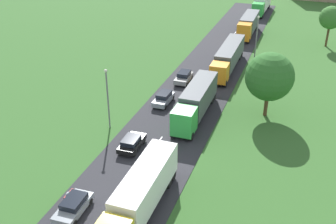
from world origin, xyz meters
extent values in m
cube|color=#2B2B30|center=(0.00, 24.50, 0.03)|extent=(10.00, 140.00, 0.06)
cube|color=white|center=(0.00, 19.34, 0.07)|extent=(0.16, 2.40, 0.01)
cube|color=white|center=(0.00, 25.71, 0.07)|extent=(0.16, 2.40, 0.01)
cube|color=white|center=(0.00, 32.37, 0.07)|extent=(0.16, 2.40, 0.01)
cube|color=white|center=(0.00, 38.76, 0.07)|extent=(0.16, 2.40, 0.01)
cube|color=white|center=(0.00, 45.91, 0.07)|extent=(0.16, 2.40, 0.01)
cube|color=white|center=(0.00, 53.71, 0.07)|extent=(0.16, 2.40, 0.01)
cube|color=white|center=(0.00, 60.93, 0.07)|extent=(0.16, 2.40, 0.01)
cube|color=white|center=(0.00, 68.24, 0.07)|extent=(0.16, 2.40, 0.01)
cube|color=white|center=(0.00, 74.43, 0.07)|extent=(0.16, 2.40, 0.01)
cube|color=white|center=(0.00, 82.07, 0.07)|extent=(0.16, 2.40, 0.01)
cube|color=white|center=(2.61, 15.78, 2.29)|extent=(2.52, 9.73, 2.86)
cube|color=black|center=(2.61, 15.78, 0.66)|extent=(0.92, 9.24, 0.24)
cylinder|color=black|center=(3.65, 18.70, 0.56)|extent=(0.35, 1.00, 1.00)
cylinder|color=black|center=(1.55, 18.70, 0.56)|extent=(0.35, 1.00, 1.00)
cylinder|color=black|center=(3.65, 19.87, 0.56)|extent=(0.35, 1.00, 1.00)
cylinder|color=black|center=(1.55, 19.87, 0.56)|extent=(0.35, 1.00, 1.00)
cube|color=green|center=(2.20, 27.93, 1.97)|extent=(2.46, 2.72, 2.82)
cube|color=black|center=(2.21, 26.64, 2.48)|extent=(2.10, 0.12, 1.24)
cube|color=#4C5156|center=(2.15, 34.20, 2.32)|extent=(2.57, 9.16, 2.93)
cube|color=black|center=(2.15, 34.20, 0.66)|extent=(0.97, 8.69, 0.24)
cylinder|color=black|center=(3.25, 27.26, 0.56)|extent=(0.36, 1.00, 1.00)
cylinder|color=black|center=(1.15, 27.25, 0.56)|extent=(0.36, 1.00, 1.00)
cylinder|color=black|center=(3.18, 36.96, 0.56)|extent=(0.36, 1.00, 1.00)
cylinder|color=black|center=(1.08, 36.94, 0.56)|extent=(0.36, 1.00, 1.00)
cylinder|color=black|center=(3.17, 38.05, 0.56)|extent=(0.36, 1.00, 1.00)
cylinder|color=black|center=(1.07, 38.04, 0.56)|extent=(0.36, 1.00, 1.00)
cube|color=orange|center=(2.63, 43.19, 1.86)|extent=(2.46, 2.57, 2.61)
cube|color=black|center=(2.64, 41.97, 2.33)|extent=(2.10, 0.12, 1.15)
cube|color=#4C5156|center=(2.56, 50.71, 2.23)|extent=(2.60, 11.81, 2.74)
cube|color=black|center=(2.56, 50.71, 0.66)|extent=(1.00, 11.21, 0.24)
cylinder|color=black|center=(3.68, 42.56, 0.56)|extent=(0.36, 1.00, 1.00)
cylinder|color=black|center=(1.58, 42.54, 0.56)|extent=(0.36, 1.00, 1.00)
cylinder|color=black|center=(3.58, 54.25, 0.56)|extent=(0.36, 1.00, 1.00)
cylinder|color=black|center=(1.48, 54.24, 0.56)|extent=(0.36, 1.00, 1.00)
cylinder|color=black|center=(3.57, 55.67, 0.56)|extent=(0.36, 1.00, 1.00)
cylinder|color=black|center=(1.47, 55.65, 0.56)|extent=(0.36, 1.00, 1.00)
cube|color=orange|center=(2.53, 63.38, 2.05)|extent=(2.46, 2.23, 2.98)
cube|color=black|center=(2.53, 62.34, 2.59)|extent=(2.10, 0.12, 1.31)
cube|color=#4C5156|center=(2.48, 69.45, 2.28)|extent=(2.57, 9.23, 2.84)
cube|color=black|center=(2.48, 69.45, 0.66)|extent=(0.97, 8.76, 0.24)
cylinder|color=black|center=(3.58, 62.84, 0.56)|extent=(0.36, 1.00, 1.00)
cylinder|color=black|center=(1.48, 62.82, 0.56)|extent=(0.36, 1.00, 1.00)
cylinder|color=black|center=(3.51, 72.22, 0.56)|extent=(0.36, 1.00, 1.00)
cylinder|color=black|center=(1.41, 72.20, 0.56)|extent=(0.36, 1.00, 1.00)
cylinder|color=black|center=(3.50, 73.32, 0.56)|extent=(0.36, 1.00, 1.00)
cylinder|color=black|center=(1.40, 73.31, 0.56)|extent=(0.36, 1.00, 1.00)
cube|color=green|center=(2.33, 81.60, 1.93)|extent=(2.49, 2.48, 2.73)
cube|color=black|center=(2.31, 80.44, 2.42)|extent=(2.10, 0.15, 1.20)
cube|color=white|center=(2.47, 88.06, 2.32)|extent=(2.71, 9.85, 2.92)
cube|color=black|center=(2.47, 88.06, 0.66)|extent=(1.10, 9.32, 0.24)
cylinder|color=black|center=(3.37, 80.97, 0.56)|extent=(0.37, 1.01, 1.00)
cylinder|color=black|center=(1.27, 81.01, 0.56)|extent=(0.37, 1.01, 1.00)
cylinder|color=black|center=(3.58, 90.97, 0.56)|extent=(0.37, 1.01, 1.00)
cylinder|color=black|center=(1.48, 91.02, 0.56)|extent=(0.37, 1.01, 1.00)
cylinder|color=black|center=(3.61, 92.14, 0.56)|extent=(0.37, 1.01, 1.00)
cylinder|color=black|center=(1.51, 92.19, 0.56)|extent=(0.37, 1.01, 1.00)
cube|color=#8C939E|center=(-2.78, 12.68, 0.66)|extent=(1.97, 4.18, 0.56)
cube|color=black|center=(-2.79, 12.88, 1.20)|extent=(1.62, 2.35, 0.51)
cylinder|color=black|center=(-1.92, 11.30, 0.38)|extent=(0.24, 0.65, 0.64)
cylinder|color=black|center=(-3.57, 11.25, 0.38)|extent=(0.24, 0.65, 0.64)
cylinder|color=black|center=(-2.00, 14.10, 0.38)|extent=(0.24, 0.65, 0.64)
cylinder|color=black|center=(-3.65, 14.05, 0.38)|extent=(0.24, 0.65, 0.64)
cube|color=black|center=(-2.24, 23.63, 0.66)|extent=(1.92, 4.02, 0.56)
cube|color=black|center=(-2.24, 23.43, 1.18)|extent=(1.59, 2.26, 0.50)
cylinder|color=black|center=(-3.09, 24.97, 0.38)|extent=(0.23, 0.64, 0.64)
cylinder|color=black|center=(-1.45, 25.00, 0.38)|extent=(0.23, 0.64, 0.64)
cylinder|color=black|center=(-3.04, 22.26, 0.38)|extent=(0.23, 0.64, 0.64)
cylinder|color=black|center=(-1.39, 22.29, 0.38)|extent=(0.23, 0.64, 0.64)
cube|color=#8C939E|center=(-2.69, 34.67, 0.70)|extent=(1.80, 4.14, 0.64)
cube|color=black|center=(-2.68, 34.88, 1.31)|extent=(1.49, 2.33, 0.57)
cylinder|color=black|center=(-1.95, 33.26, 0.38)|extent=(0.23, 0.64, 0.64)
cylinder|color=black|center=(-3.48, 33.29, 0.38)|extent=(0.23, 0.64, 0.64)
cylinder|color=black|center=(-1.90, 36.06, 0.38)|extent=(0.23, 0.64, 0.64)
cylinder|color=black|center=(-3.42, 36.08, 0.38)|extent=(0.23, 0.64, 0.64)
cube|color=gray|center=(-2.33, 42.20, 0.71)|extent=(1.85, 4.11, 0.65)
cube|color=black|center=(-2.33, 42.41, 1.33)|extent=(1.54, 2.31, 0.59)
cylinder|color=black|center=(-1.51, 40.83, 0.38)|extent=(0.23, 0.64, 0.64)
cylinder|color=black|center=(-3.11, 40.80, 0.38)|extent=(0.23, 0.64, 0.64)
cylinder|color=black|center=(-1.55, 43.61, 0.38)|extent=(0.23, 0.64, 0.64)
cylinder|color=black|center=(-3.15, 43.58, 0.38)|extent=(0.23, 0.64, 0.64)
cylinder|color=black|center=(-4.07, 13.42, 0.38)|extent=(0.12, 0.64, 0.64)
cylinder|color=black|center=(-4.07, 14.72, 0.38)|extent=(0.14, 0.64, 0.64)
cube|color=red|center=(-4.07, 14.07, 0.60)|extent=(0.20, 1.40, 0.36)
ellipsoid|color=#8C939E|center=(-4.07, 13.92, 0.83)|extent=(0.28, 0.52, 0.28)
cylinder|color=slate|center=(-6.51, 26.91, 3.51)|extent=(0.18, 0.18, 7.01)
sphere|color=silver|center=(-6.51, 26.91, 7.13)|extent=(0.36, 0.36, 0.36)
cylinder|color=slate|center=(6.45, 50.29, 4.12)|extent=(0.18, 0.18, 8.24)
sphere|color=silver|center=(6.45, 50.29, 8.36)|extent=(0.36, 0.36, 0.36)
cylinder|color=#513823|center=(10.15, 36.08, 1.48)|extent=(0.46, 0.46, 2.97)
sphere|color=#2D6628|center=(10.15, 36.08, 5.15)|extent=(5.80, 5.80, 5.80)
cylinder|color=#513823|center=(16.94, 66.33, 1.85)|extent=(0.39, 0.39, 3.70)
sphere|color=#38702D|center=(16.94, 66.33, 5.20)|extent=(4.00, 4.00, 4.00)
camera|label=1|loc=(13.68, -9.81, 23.93)|focal=43.67mm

